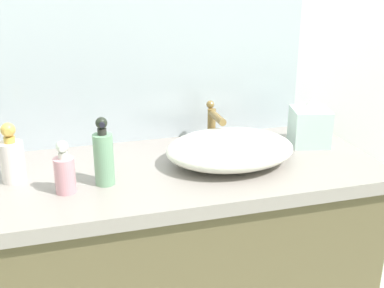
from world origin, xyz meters
TOP-DOWN VIEW (x-y plane):
  - bathroom_wall_rear at (0.00, 0.73)m, footprint 6.00×0.06m
  - sink_basin at (0.25, 0.40)m, footprint 0.42×0.32m
  - faucet at (0.25, 0.57)m, footprint 0.03×0.15m
  - soap_dispenser at (-0.15, 0.35)m, footprint 0.06×0.06m
  - perfume_bottle at (-0.41, 0.44)m, footprint 0.07×0.07m
  - spray_can at (-0.26, 0.32)m, footprint 0.06×0.06m
  - tissue_box at (0.58, 0.48)m, footprint 0.15×0.15m

SIDE VIEW (x-z plane):
  - sink_basin at x=0.25m, z-range 0.91..1.01m
  - spray_can at x=-0.26m, z-range 0.90..1.05m
  - tissue_box at x=0.58m, z-range 0.90..1.07m
  - perfume_bottle at x=-0.41m, z-range 0.89..1.07m
  - soap_dispenser at x=-0.15m, z-range 0.89..1.10m
  - faucet at x=0.25m, z-range 0.92..1.08m
  - bathroom_wall_rear at x=0.00m, z-range 0.00..2.60m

